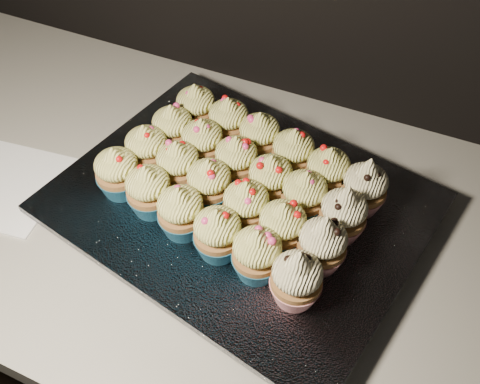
{
  "coord_description": "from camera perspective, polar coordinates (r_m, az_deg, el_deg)",
  "views": [
    {
      "loc": [
        0.39,
        1.26,
        1.51
      ],
      "look_at": [
        0.19,
        1.7,
        0.95
      ],
      "focal_mm": 40.0,
      "sensor_mm": 36.0,
      "label": 1
    }
  ],
  "objects": [
    {
      "name": "cupcake_4",
      "position": [
        0.65,
        1.82,
        -6.61
      ],
      "size": [
        0.06,
        0.06,
        0.08
      ],
      "color": "#1A5B7D",
      "rests_on": "foil_lining"
    },
    {
      "name": "napkin",
      "position": [
        0.89,
        -23.54,
        0.64
      ],
      "size": [
        0.18,
        0.18,
        0.0
      ],
      "primitive_type": "cube",
      "rotation": [
        0.0,
        0.0,
        0.13
      ],
      "color": "white",
      "rests_on": "worktop"
    },
    {
      "name": "cupcake_5",
      "position": [
        0.64,
        6.05,
        -9.16
      ],
      "size": [
        0.06,
        0.06,
        0.1
      ],
      "color": "#B51928",
      "rests_on": "foil_lining"
    },
    {
      "name": "cupcake_21",
      "position": [
        0.77,
        5.67,
        4.13
      ],
      "size": [
        0.06,
        0.06,
        0.08
      ],
      "color": "#1A5B7D",
      "rests_on": "foil_lining"
    },
    {
      "name": "cupcake_8",
      "position": [
        0.73,
        -3.29,
        0.88
      ],
      "size": [
        0.06,
        0.06,
        0.08
      ],
      "color": "#1A5B7D",
      "rests_on": "foil_lining"
    },
    {
      "name": "cupcake_20",
      "position": [
        0.79,
        2.08,
        5.93
      ],
      "size": [
        0.06,
        0.06,
        0.08
      ],
      "color": "#1A5B7D",
      "rests_on": "foil_lining"
    },
    {
      "name": "cupcake_17",
      "position": [
        0.7,
        10.95,
        -2.3
      ],
      "size": [
        0.06,
        0.06,
        0.1
      ],
      "color": "#B51928",
      "rests_on": "foil_lining"
    },
    {
      "name": "cupcake_0",
      "position": [
        0.76,
        -12.92,
        2.1
      ],
      "size": [
        0.06,
        0.06,
        0.08
      ],
      "color": "#1A5B7D",
      "rests_on": "foil_lining"
    },
    {
      "name": "cupcake_9",
      "position": [
        0.7,
        0.65,
        -1.47
      ],
      "size": [
        0.06,
        0.06,
        0.08
      ],
      "color": "#1A5B7D",
      "rests_on": "foil_lining"
    },
    {
      "name": "cupcake_14",
      "position": [
        0.76,
        -0.41,
        3.38
      ],
      "size": [
        0.06,
        0.06,
        0.08
      ],
      "color": "#1A5B7D",
      "rests_on": "foil_lining"
    },
    {
      "name": "cupcake_11",
      "position": [
        0.67,
        8.75,
        -5.5
      ],
      "size": [
        0.06,
        0.06,
        0.1
      ],
      "color": "#B51928",
      "rests_on": "foil_lining"
    },
    {
      "name": "cupcake_2",
      "position": [
        0.7,
        -6.32,
        -2.08
      ],
      "size": [
        0.06,
        0.06,
        0.08
      ],
      "color": "#1A5B7D",
      "rests_on": "foil_lining"
    },
    {
      "name": "cupcake_3",
      "position": [
        0.67,
        -2.4,
        -4.4
      ],
      "size": [
        0.06,
        0.06,
        0.08
      ],
      "color": "#1A5B7D",
      "rests_on": "foil_lining"
    },
    {
      "name": "cupcake_15",
      "position": [
        0.73,
        3.25,
        1.33
      ],
      "size": [
        0.06,
        0.06,
        0.08
      ],
      "color": "#1A5B7D",
      "rests_on": "foil_lining"
    },
    {
      "name": "cupcake_1",
      "position": [
        0.73,
        -9.69,
        0.19
      ],
      "size": [
        0.06,
        0.06,
        0.08
      ],
      "color": "#1A5B7D",
      "rests_on": "foil_lining"
    },
    {
      "name": "cupcake_13",
      "position": [
        0.78,
        -4.01,
        5.25
      ],
      "size": [
        0.06,
        0.06,
        0.08
      ],
      "color": "#1A5B7D",
      "rests_on": "foil_lining"
    },
    {
      "name": "cupcake_16",
      "position": [
        0.72,
        6.84,
        -0.38
      ],
      "size": [
        0.06,
        0.06,
        0.08
      ],
      "color": "#1A5B7D",
      "rests_on": "foil_lining"
    },
    {
      "name": "cabinet",
      "position": [
        1.23,
        -8.43,
        -13.44
      ],
      "size": [
        2.4,
        0.6,
        0.86
      ],
      "primitive_type": "cube",
      "color": "black",
      "rests_on": "ground"
    },
    {
      "name": "cupcake_18",
      "position": [
        0.84,
        -4.7,
        8.9
      ],
      "size": [
        0.06,
        0.06,
        0.08
      ],
      "color": "#1A5B7D",
      "rests_on": "foil_lining"
    },
    {
      "name": "foil_lining",
      "position": [
        0.76,
        -0.0,
        -1.09
      ],
      "size": [
        0.56,
        0.47,
        0.01
      ],
      "primitive_type": "cube",
      "rotation": [
        0.0,
        0.0,
        -0.2
      ],
      "color": "silver",
      "rests_on": "baking_tray"
    },
    {
      "name": "cupcake_7",
      "position": [
        0.75,
        -6.59,
        2.82
      ],
      "size": [
        0.06,
        0.06,
        0.08
      ],
      "color": "#1A5B7D",
      "rests_on": "foil_lining"
    },
    {
      "name": "cupcake_23",
      "position": [
        0.74,
        13.11,
        0.52
      ],
      "size": [
        0.06,
        0.06,
        0.1
      ],
      "color": "#B51928",
      "rests_on": "foil_lining"
    },
    {
      "name": "worktop",
      "position": [
        0.86,
        -11.72,
        0.71
      ],
      "size": [
        2.44,
        0.64,
        0.04
      ],
      "primitive_type": "cube",
      "color": "beige",
      "rests_on": "cabinet"
    },
    {
      "name": "cupcake_22",
      "position": [
        0.75,
        9.32,
        2.12
      ],
      "size": [
        0.06,
        0.06,
        0.08
      ],
      "color": "#1A5B7D",
      "rests_on": "foil_lining"
    },
    {
      "name": "cupcake_12",
      "position": [
        0.81,
        -7.15,
        6.68
      ],
      "size": [
        0.06,
        0.06,
        0.08
      ],
      "color": "#1A5B7D",
      "rests_on": "foil_lining"
    },
    {
      "name": "cupcake_10",
      "position": [
        0.68,
        4.54,
        -3.7
      ],
      "size": [
        0.06,
        0.06,
        0.08
      ],
      "color": "#1A5B7D",
      "rests_on": "foil_lining"
    },
    {
      "name": "baking_tray",
      "position": [
        0.77,
        -0.0,
        -1.91
      ],
      "size": [
        0.51,
        0.43,
        0.02
      ],
      "primitive_type": "cube",
      "rotation": [
        0.0,
        0.0,
        -0.2
      ],
      "color": "black",
      "rests_on": "worktop"
    },
    {
      "name": "cupcake_19",
      "position": [
        0.82,
        -1.23,
        7.51
      ],
      "size": [
        0.06,
        0.06,
        0.08
      ],
      "color": "#1A5B7D",
      "rests_on": "foil_lining"
    },
    {
      "name": "cupcake_6",
      "position": [
        0.78,
        -9.88,
        4.51
      ],
      "size": [
        0.06,
        0.06,
        0.08
      ],
      "color": "#1A5B7D",
      "rests_on": "foil_lining"
    }
  ]
}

